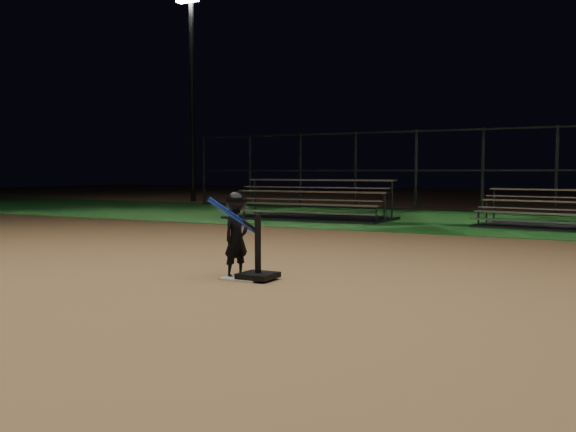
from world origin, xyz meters
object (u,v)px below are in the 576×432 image
at_px(bleacher_left, 310,211).
at_px(bleacher_right, 562,221).
at_px(child_batter, 236,232).
at_px(batting_tee, 258,267).
at_px(light_pole_left, 191,80).
at_px(home_plate, 246,278).

xyz_separation_m(bleacher_left, bleacher_right, (5.93, 0.02, -0.04)).
bearing_deg(bleacher_left, child_batter, -69.78).
height_order(child_batter, bleacher_left, bleacher_left).
bearing_deg(batting_tee, bleacher_left, 112.81).
distance_m(bleacher_right, light_pole_left, 16.64).
bearing_deg(batting_tee, bleacher_right, 74.29).
relative_size(child_batter, light_pole_left, 0.12).
bearing_deg(bleacher_left, bleacher_right, -0.69).
bearing_deg(home_plate, bleacher_left, 111.87).
bearing_deg(home_plate, child_batter, 177.39).
height_order(batting_tee, bleacher_right, bleacher_right).
distance_m(batting_tee, child_batter, 0.48).
bearing_deg(light_pole_left, batting_tee, -50.88).
bearing_deg(bleacher_right, batting_tee, -96.07).
distance_m(batting_tee, light_pole_left, 19.87).
distance_m(home_plate, child_batter, 0.53).
bearing_deg(child_batter, bleacher_right, 1.86).
bearing_deg(light_pole_left, home_plate, -51.23).
height_order(bleacher_left, bleacher_right, bleacher_left).
relative_size(batting_tee, child_batter, 0.72).
bearing_deg(light_pole_left, bleacher_left, -37.10).
bearing_deg(bleacher_right, light_pole_left, 165.57).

